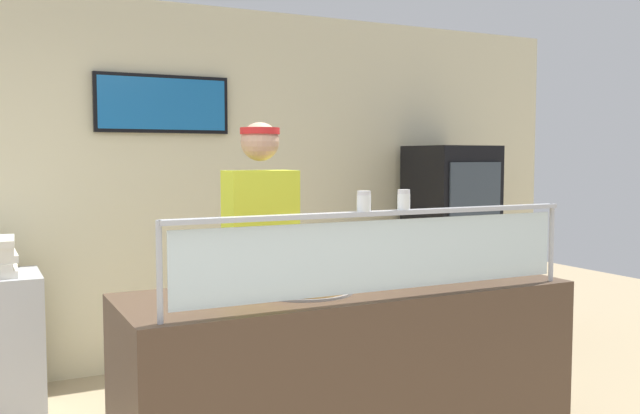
% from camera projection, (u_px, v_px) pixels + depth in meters
% --- Properties ---
extents(shop_rear_unit, '(6.57, 0.13, 2.70)m').
position_uv_depth(shop_rear_unit, '(207.00, 185.00, 5.25)').
color(shop_rear_unit, beige).
rests_on(shop_rear_unit, ground).
extents(serving_counter, '(2.17, 0.74, 0.95)m').
position_uv_depth(serving_counter, '(349.00, 384.00, 3.32)').
color(serving_counter, '#4C3828').
rests_on(serving_counter, ground).
extents(sneeze_guard, '(1.99, 0.06, 0.39)m').
position_uv_depth(sneeze_guard, '(384.00, 242.00, 2.99)').
color(sneeze_guard, '#B2B5BC').
rests_on(sneeze_guard, serving_counter).
extents(pizza_tray, '(0.45, 0.45, 0.04)m').
position_uv_depth(pizza_tray, '(305.00, 289.00, 3.17)').
color(pizza_tray, '#9EA0A8').
rests_on(pizza_tray, serving_counter).
extents(pizza_server, '(0.13, 0.29, 0.01)m').
position_uv_depth(pizza_server, '(304.00, 285.00, 3.14)').
color(pizza_server, '#ADAFB7').
rests_on(pizza_server, pizza_tray).
extents(parmesan_shaker, '(0.06, 0.06, 0.09)m').
position_uv_depth(parmesan_shaker, '(364.00, 203.00, 2.93)').
color(parmesan_shaker, white).
rests_on(parmesan_shaker, sneeze_guard).
extents(pepper_flake_shaker, '(0.06, 0.06, 0.09)m').
position_uv_depth(pepper_flake_shaker, '(404.00, 201.00, 3.02)').
color(pepper_flake_shaker, white).
rests_on(pepper_flake_shaker, sneeze_guard).
extents(worker_figure, '(0.41, 0.50, 1.76)m').
position_uv_depth(worker_figure, '(262.00, 261.00, 3.75)').
color(worker_figure, '#23232D').
rests_on(worker_figure, ground).
extents(drink_fridge, '(0.60, 0.64, 1.66)m').
position_uv_depth(drink_fridge, '(450.00, 245.00, 5.78)').
color(drink_fridge, black).
rests_on(drink_fridge, ground).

